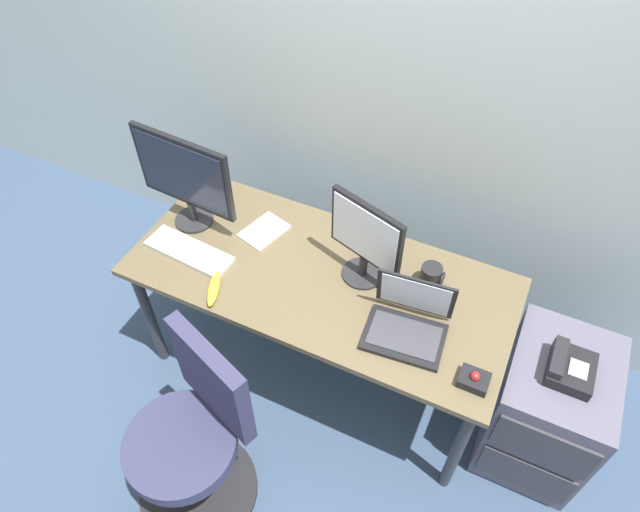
% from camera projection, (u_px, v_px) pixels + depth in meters
% --- Properties ---
extents(ground_plane, '(8.00, 8.00, 0.00)m').
position_uv_depth(ground_plane, '(320.00, 364.00, 2.98)').
color(ground_plane, '#364861').
extents(back_wall, '(6.00, 0.10, 2.80)m').
position_uv_depth(back_wall, '(394.00, 54.00, 2.38)').
color(back_wall, silver).
rests_on(back_wall, ground).
extents(desk, '(1.66, 0.74, 0.73)m').
position_uv_depth(desk, '(320.00, 285.00, 2.49)').
color(desk, brown).
rests_on(desk, ground).
extents(file_cabinet, '(0.42, 0.53, 0.65)m').
position_uv_depth(file_cabinet, '(545.00, 409.00, 2.45)').
color(file_cabinet, '#555263').
rests_on(file_cabinet, ground).
extents(desk_phone, '(0.17, 0.20, 0.09)m').
position_uv_depth(desk_phone, '(569.00, 368.00, 2.18)').
color(desk_phone, black).
rests_on(desk_phone, file_cabinet).
extents(office_chair, '(0.53, 0.54, 0.95)m').
position_uv_depth(office_chair, '(195.00, 440.00, 2.24)').
color(office_chair, black).
rests_on(office_chair, ground).
extents(monitor_main, '(0.50, 0.18, 0.47)m').
position_uv_depth(monitor_main, '(184.00, 177.00, 2.46)').
color(monitor_main, '#262628').
rests_on(monitor_main, desk).
extents(monitor_side, '(0.34, 0.18, 0.40)m').
position_uv_depth(monitor_side, '(365.00, 239.00, 2.27)').
color(monitor_side, '#262628').
rests_on(monitor_side, desk).
extents(keyboard, '(0.42, 0.17, 0.03)m').
position_uv_depth(keyboard, '(189.00, 251.00, 2.51)').
color(keyboard, silver).
rests_on(keyboard, desk).
extents(laptop, '(0.33, 0.29, 0.24)m').
position_uv_depth(laptop, '(408.00, 321.00, 2.20)').
color(laptop, black).
rests_on(laptop, desk).
extents(trackball_mouse, '(0.11, 0.09, 0.07)m').
position_uv_depth(trackball_mouse, '(474.00, 379.00, 2.07)').
color(trackball_mouse, black).
rests_on(trackball_mouse, desk).
extents(coffee_mug, '(0.10, 0.09, 0.10)m').
position_uv_depth(coffee_mug, '(431.00, 276.00, 2.37)').
color(coffee_mug, black).
rests_on(coffee_mug, desk).
extents(paper_notepad, '(0.20, 0.24, 0.01)m').
position_uv_depth(paper_notepad, '(264.00, 231.00, 2.61)').
color(paper_notepad, white).
rests_on(paper_notepad, desk).
extents(cell_phone, '(0.08, 0.15, 0.01)m').
position_uv_depth(cell_phone, '(215.00, 191.00, 2.79)').
color(cell_phone, black).
rests_on(cell_phone, desk).
extents(banana, '(0.11, 0.19, 0.04)m').
position_uv_depth(banana, '(214.00, 288.00, 2.36)').
color(banana, yellow).
rests_on(banana, desk).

